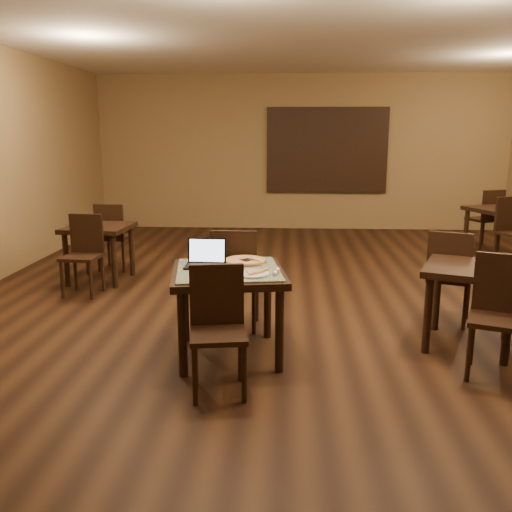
# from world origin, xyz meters

# --- Properties ---
(ground) EXTENTS (10.00, 10.00, 0.00)m
(ground) POSITION_xyz_m (0.00, 0.00, 0.00)
(ground) COLOR black
(ground) RESTS_ON ground
(wall_back) EXTENTS (8.00, 0.02, 3.00)m
(wall_back) POSITION_xyz_m (0.00, 5.00, 1.50)
(wall_back) COLOR olive
(wall_back) RESTS_ON ground
(wall_front) EXTENTS (8.00, 0.02, 3.00)m
(wall_front) POSITION_xyz_m (0.00, -5.00, 1.50)
(wall_front) COLOR olive
(wall_front) RESTS_ON ground
(ceiling) EXTENTS (8.00, 10.00, 0.02)m
(ceiling) POSITION_xyz_m (0.00, 0.00, 3.00)
(ceiling) COLOR silver
(ceiling) RESTS_ON wall_back
(mural) EXTENTS (2.34, 0.05, 1.64)m
(mural) POSITION_xyz_m (0.50, 4.96, 1.55)
(mural) COLOR #285494
(mural) RESTS_ON wall_back
(tiled_table) EXTENTS (1.06, 1.06, 0.76)m
(tiled_table) POSITION_xyz_m (-0.75, -1.48, 0.66)
(tiled_table) COLOR black
(tiled_table) RESTS_ON ground
(chair_main_near) EXTENTS (0.46, 0.46, 0.93)m
(chair_main_near) POSITION_xyz_m (-0.76, -2.10, 0.52)
(chair_main_near) COLOR black
(chair_main_near) RESTS_ON ground
(chair_main_far) EXTENTS (0.44, 0.44, 1.00)m
(chair_main_far) POSITION_xyz_m (-0.75, -0.87, 0.56)
(chair_main_far) COLOR black
(chair_main_far) RESTS_ON ground
(laptop) EXTENTS (0.34, 0.27, 0.23)m
(laptop) POSITION_xyz_m (-0.95, -1.38, 0.82)
(laptop) COLOR black
(laptop) RESTS_ON tiled_table
(plate) EXTENTS (0.26, 0.26, 0.01)m
(plate) POSITION_xyz_m (-0.53, -1.66, 0.77)
(plate) COLOR white
(plate) RESTS_ON tiled_table
(pizza_slice) EXTENTS (0.27, 0.27, 0.02)m
(pizza_slice) POSITION_xyz_m (-0.53, -1.66, 0.79)
(pizza_slice) COLOR beige
(pizza_slice) RESTS_ON plate
(pizza_pan) EXTENTS (0.39, 0.39, 0.01)m
(pizza_pan) POSITION_xyz_m (-0.63, -1.24, 0.77)
(pizza_pan) COLOR silver
(pizza_pan) RESTS_ON tiled_table
(pizza_whole) EXTENTS (0.36, 0.36, 0.03)m
(pizza_whole) POSITION_xyz_m (-0.63, -1.24, 0.78)
(pizza_whole) COLOR beige
(pizza_whole) RESTS_ON pizza_pan
(spatula) EXTENTS (0.24, 0.25, 0.01)m
(spatula) POSITION_xyz_m (-0.61, -1.26, 0.79)
(spatula) COLOR silver
(spatula) RESTS_ON pizza_whole
(napkin_roll) EXTENTS (0.06, 0.16, 0.04)m
(napkin_roll) POSITION_xyz_m (-0.35, -1.62, 0.78)
(napkin_roll) COLOR white
(napkin_roll) RESTS_ON tiled_table
(other_table_a) EXTENTS (1.06, 1.06, 0.76)m
(other_table_a) POSITION_xyz_m (3.00, 2.60, 0.63)
(other_table_a) COLOR black
(other_table_a) RESTS_ON ground
(other_table_a_chair_near) EXTENTS (0.56, 0.56, 0.98)m
(other_table_a_chair_near) POSITION_xyz_m (2.96, 2.02, 0.56)
(other_table_a_chair_near) COLOR black
(other_table_a_chair_near) RESTS_ON ground
(other_table_a_chair_far) EXTENTS (0.56, 0.56, 0.98)m
(other_table_a_chair_far) POSITION_xyz_m (3.03, 3.18, 0.56)
(other_table_a_chair_far) COLOR black
(other_table_a_chair_far) RESTS_ON ground
(other_table_b) EXTENTS (0.83, 0.83, 0.73)m
(other_table_b) POSITION_xyz_m (-2.66, 0.83, 0.60)
(other_table_b) COLOR black
(other_table_b) RESTS_ON ground
(other_table_b_chair_near) EXTENTS (0.43, 0.43, 0.94)m
(other_table_b_chair_near) POSITION_xyz_m (-2.65, 0.29, 0.53)
(other_table_b_chair_near) COLOR black
(other_table_b_chair_near) RESTS_ON ground
(other_table_b_chair_far) EXTENTS (0.43, 0.43, 0.94)m
(other_table_b_chair_far) POSITION_xyz_m (-2.66, 1.38, 0.53)
(other_table_b_chair_far) COLOR black
(other_table_b_chair_far) RESTS_ON ground
(other_table_c) EXTENTS (1.02, 1.02, 0.74)m
(other_table_c) POSITION_xyz_m (1.36, -1.16, 0.61)
(other_table_c) COLOR black
(other_table_c) RESTS_ON ground
(other_table_c_chair_near) EXTENTS (0.54, 0.54, 0.95)m
(other_table_c_chair_near) POSITION_xyz_m (1.39, -1.72, 0.54)
(other_table_c_chair_near) COLOR black
(other_table_c_chair_near) RESTS_ON ground
(other_table_c_chair_far) EXTENTS (0.54, 0.54, 0.95)m
(other_table_c_chair_far) POSITION_xyz_m (1.33, -0.60, 0.54)
(other_table_c_chair_far) COLOR black
(other_table_c_chair_far) RESTS_ON ground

